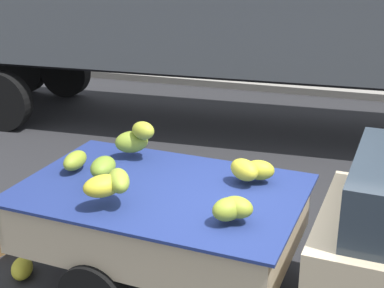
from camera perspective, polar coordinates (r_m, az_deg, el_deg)
name	(u,v)px	position (r m, az deg, el deg)	size (l,w,h in m)	color
curb_strip	(331,89)	(13.14, 14.03, 5.45)	(80.00, 0.80, 0.16)	gray
pickup_truck	(360,245)	(5.04, 16.88, -9.89)	(4.87, 2.10, 1.70)	#CCB793
fallen_banana_bunch_near_tailgate	(22,268)	(6.23, -17.03, -12.09)	(0.36, 0.22, 0.18)	gold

